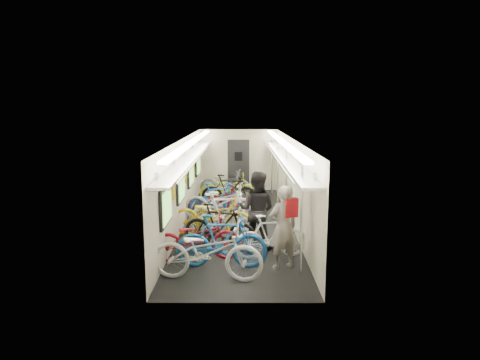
{
  "coord_description": "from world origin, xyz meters",
  "views": [
    {
      "loc": [
        0.08,
        -11.74,
        3.25
      ],
      "look_at": [
        0.07,
        0.57,
        1.15
      ],
      "focal_mm": 32.0,
      "sensor_mm": 36.0,
      "label": 1
    }
  ],
  "objects_px": {
    "bicycle_0": "(207,252)",
    "backpack": "(291,208)",
    "passenger_mid": "(257,210)",
    "passenger_near": "(283,227)",
    "bicycle_1": "(222,241)"
  },
  "relations": [
    {
      "from": "bicycle_0",
      "to": "passenger_near",
      "type": "distance_m",
      "value": 1.64
    },
    {
      "from": "passenger_near",
      "to": "bicycle_0",
      "type": "bearing_deg",
      "value": -1.1
    },
    {
      "from": "bicycle_1",
      "to": "bicycle_0",
      "type": "bearing_deg",
      "value": 160.85
    },
    {
      "from": "passenger_mid",
      "to": "backpack",
      "type": "xyz_separation_m",
      "value": [
        0.63,
        -1.34,
        0.38
      ]
    },
    {
      "from": "bicycle_0",
      "to": "passenger_near",
      "type": "bearing_deg",
      "value": -60.62
    },
    {
      "from": "backpack",
      "to": "passenger_near",
      "type": "bearing_deg",
      "value": 143.68
    },
    {
      "from": "bicycle_1",
      "to": "backpack",
      "type": "bearing_deg",
      "value": -90.5
    },
    {
      "from": "bicycle_0",
      "to": "backpack",
      "type": "distance_m",
      "value": 1.87
    },
    {
      "from": "bicycle_0",
      "to": "passenger_mid",
      "type": "xyz_separation_m",
      "value": [
        1.0,
        1.9,
        0.34
      ]
    },
    {
      "from": "bicycle_0",
      "to": "backpack",
      "type": "bearing_deg",
      "value": -64.08
    },
    {
      "from": "bicycle_1",
      "to": "backpack",
      "type": "relative_size",
      "value": 4.93
    },
    {
      "from": "bicycle_0",
      "to": "passenger_near",
      "type": "height_order",
      "value": "passenger_near"
    },
    {
      "from": "backpack",
      "to": "bicycle_0",
      "type": "bearing_deg",
      "value": -176.96
    },
    {
      "from": "passenger_mid",
      "to": "backpack",
      "type": "distance_m",
      "value": 1.53
    },
    {
      "from": "bicycle_1",
      "to": "backpack",
      "type": "xyz_separation_m",
      "value": [
        1.39,
        -0.06,
        0.72
      ]
    }
  ]
}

